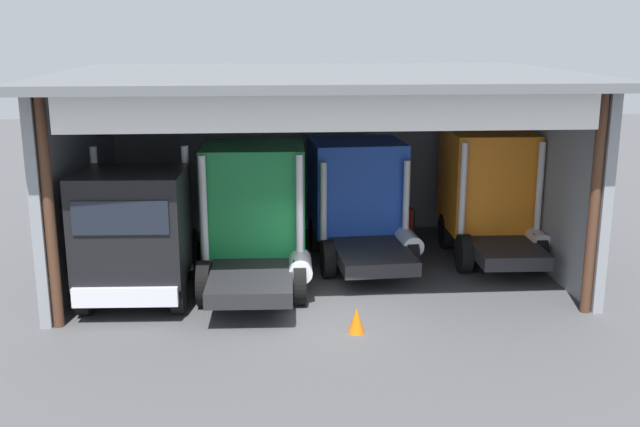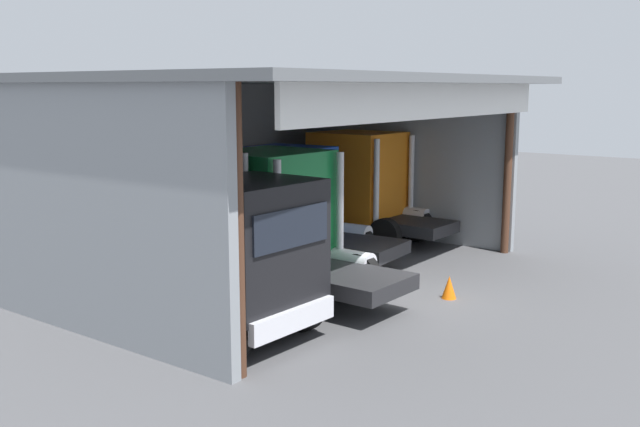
% 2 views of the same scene
% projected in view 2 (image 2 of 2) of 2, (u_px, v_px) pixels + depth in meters
% --- Properties ---
extents(ground_plane, '(80.00, 80.00, 0.00)m').
position_uv_depth(ground_plane, '(413.00, 299.00, 17.42)').
color(ground_plane, '#4C4C4F').
rests_on(ground_plane, ground).
extents(workshop_shed, '(13.11, 9.34, 5.36)m').
position_uv_depth(workshop_shed, '(265.00, 139.00, 19.53)').
color(workshop_shed, gray).
rests_on(workshop_shed, ground).
extents(truck_black_center_left_bay, '(2.67, 5.19, 3.66)m').
position_uv_depth(truck_black_center_left_bay, '(236.00, 256.00, 14.52)').
color(truck_black_center_left_bay, black).
rests_on(truck_black_center_left_bay, ground).
extents(truck_green_right_bay, '(2.76, 5.08, 3.55)m').
position_uv_depth(truck_green_right_bay, '(279.00, 221.00, 17.44)').
color(truck_green_right_bay, '#197F3D').
rests_on(truck_green_right_bay, ground).
extents(truck_blue_left_bay, '(2.89, 5.13, 3.34)m').
position_uv_depth(truck_blue_left_bay, '(292.00, 203.00, 20.90)').
color(truck_blue_left_bay, '#1E47B7').
rests_on(truck_blue_left_bay, ground).
extents(truck_orange_center_bay, '(2.52, 4.86, 3.60)m').
position_uv_depth(truck_orange_center_bay, '(364.00, 184.00, 23.80)').
color(truck_orange_center_bay, orange).
rests_on(truck_orange_center_bay, ground).
extents(oil_drum, '(0.58, 0.58, 0.86)m').
position_uv_depth(oil_drum, '(275.00, 229.00, 23.79)').
color(oil_drum, '#197233').
rests_on(oil_drum, ground).
extents(tool_cart, '(0.90, 0.60, 1.00)m').
position_uv_depth(tool_cart, '(277.00, 230.00, 23.29)').
color(tool_cart, red).
rests_on(tool_cart, ground).
extents(traffic_cone, '(0.36, 0.36, 0.56)m').
position_uv_depth(traffic_cone, '(449.00, 287.00, 17.40)').
color(traffic_cone, orange).
rests_on(traffic_cone, ground).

